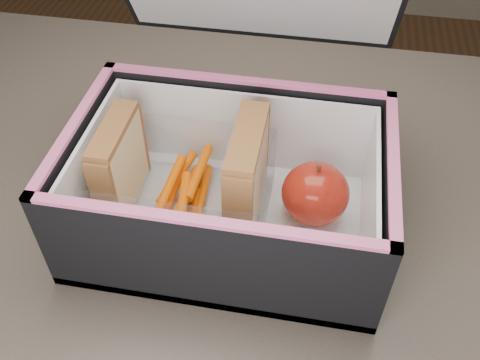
{
  "coord_description": "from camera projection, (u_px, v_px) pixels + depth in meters",
  "views": [
    {
      "loc": [
        0.1,
        -0.39,
        1.21
      ],
      "look_at": [
        0.03,
        -0.0,
        0.81
      ],
      "focal_mm": 40.0,
      "sensor_mm": 36.0,
      "label": 1
    }
  ],
  "objects": [
    {
      "name": "carrot_sticks",
      "position": [
        185.0,
        192.0,
        0.59
      ],
      "size": [
        0.05,
        0.14,
        0.03
      ],
      "color": "#E64106",
      "rests_on": "plastic_tub"
    },
    {
      "name": "red_apple",
      "position": [
        315.0,
        193.0,
        0.56
      ],
      "size": [
        0.08,
        0.08,
        0.08
      ],
      "rotation": [
        0.0,
        0.0,
        -0.12
      ],
      "color": "maroon",
      "rests_on": "paper_napkin"
    },
    {
      "name": "sandwich_right",
      "position": [
        247.0,
        177.0,
        0.55
      ],
      "size": [
        0.03,
        0.1,
        0.12
      ],
      "color": "#DABC83",
      "rests_on": "plastic_tub"
    },
    {
      "name": "sandwich_left",
      "position": [
        120.0,
        164.0,
        0.57
      ],
      "size": [
        0.03,
        0.09,
        0.1
      ],
      "color": "#DABC83",
      "rests_on": "plastic_tub"
    },
    {
      "name": "paper_napkin",
      "position": [
        312.0,
        216.0,
        0.59
      ],
      "size": [
        0.07,
        0.08,
        0.01
      ],
      "primitive_type": "cube",
      "rotation": [
        0.0,
        0.0,
        -0.09
      ],
      "color": "white",
      "rests_on": "lunch_bag"
    },
    {
      "name": "plastic_tub",
      "position": [
        183.0,
        184.0,
        0.57
      ],
      "size": [
        0.18,
        0.13,
        0.08
      ],
      "primitive_type": null,
      "color": "white",
      "rests_on": "lunch_bag"
    },
    {
      "name": "kitchen_table",
      "position": [
        218.0,
        262.0,
        0.68
      ],
      "size": [
        1.2,
        0.8,
        0.75
      ],
      "color": "brown",
      "rests_on": "ground"
    },
    {
      "name": "lunch_bag",
      "position": [
        230.0,
        178.0,
        0.56
      ],
      "size": [
        0.32,
        0.32,
        0.3
      ],
      "color": "black",
      "rests_on": "kitchen_table"
    }
  ]
}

